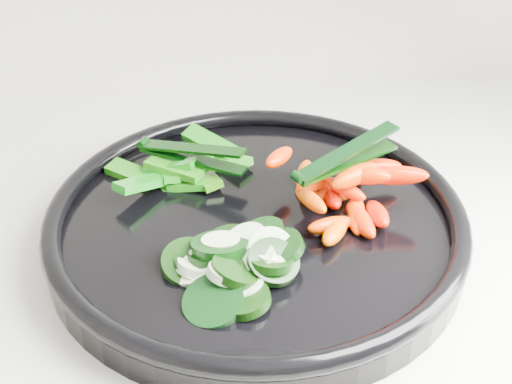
{
  "coord_description": "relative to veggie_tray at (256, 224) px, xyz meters",
  "views": [
    {
      "loc": [
        -0.69,
        1.18,
        1.33
      ],
      "look_at": [
        -0.64,
        1.69,
        0.99
      ],
      "focal_mm": 50.0,
      "sensor_mm": 36.0,
      "label": 1
    }
  ],
  "objects": [
    {
      "name": "carrot_pile",
      "position": [
        0.08,
        0.01,
        0.02
      ],
      "size": [
        0.15,
        0.15,
        0.06
      ],
      "color": "#FF5C00",
      "rests_on": "veggie_tray"
    },
    {
      "name": "cucumber_pile",
      "position": [
        -0.03,
        -0.07,
        0.01
      ],
      "size": [
        0.13,
        0.13,
        0.04
      ],
      "color": "black",
      "rests_on": "veggie_tray"
    },
    {
      "name": "tong_pepper",
      "position": [
        -0.06,
        0.08,
        0.03
      ],
      "size": [
        0.11,
        0.07,
        0.02
      ],
      "color": "black",
      "rests_on": "pepper_pile"
    },
    {
      "name": "veggie_tray",
      "position": [
        0.0,
        0.0,
        0.0
      ],
      "size": [
        0.43,
        0.43,
        0.04
      ],
      "color": "black",
      "rests_on": "counter"
    },
    {
      "name": "pepper_pile",
      "position": [
        -0.06,
        0.08,
        0.01
      ],
      "size": [
        0.15,
        0.12,
        0.03
      ],
      "color": "#1F6109",
      "rests_on": "veggie_tray"
    },
    {
      "name": "tong_carrot",
      "position": [
        0.08,
        0.02,
        0.05
      ],
      "size": [
        0.11,
        0.07,
        0.02
      ],
      "color": "black",
      "rests_on": "carrot_pile"
    }
  ]
}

